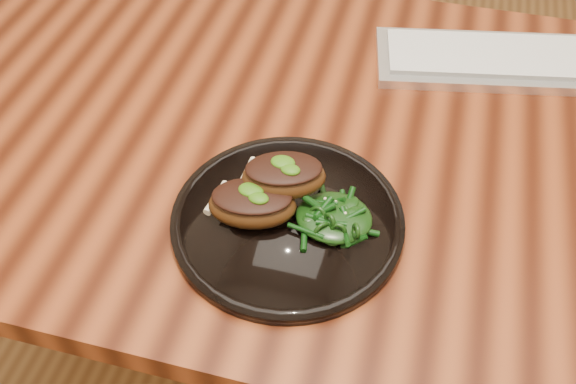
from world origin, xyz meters
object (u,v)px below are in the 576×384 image
object	(u,v)px
desk	(404,187)
keyboard	(528,61)
lamb_chop_front	(252,203)
plate	(288,220)
greens_heap	(334,214)

from	to	relation	value
desk	keyboard	bearing A→B (deg)	56.87
lamb_chop_front	keyboard	size ratio (longest dim) A/B	0.24
lamb_chop_front	keyboard	distance (m)	0.55
plate	keyboard	size ratio (longest dim) A/B	0.59
greens_heap	keyboard	world-z (taller)	greens_heap
lamb_chop_front	keyboard	world-z (taller)	lamb_chop_front
desk	plate	world-z (taller)	plate
lamb_chop_front	keyboard	bearing A→B (deg)	52.15
desk	lamb_chop_front	bearing A→B (deg)	-133.03
desk	keyboard	xyz separation A→B (m)	(0.16, 0.24, 0.09)
desk	keyboard	distance (m)	0.30
desk	keyboard	size ratio (longest dim) A/B	3.17
lamb_chop_front	desk	bearing A→B (deg)	46.97
lamb_chop_front	greens_heap	distance (m)	0.10
plate	keyboard	xyz separation A→B (m)	(0.29, 0.42, 0.00)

